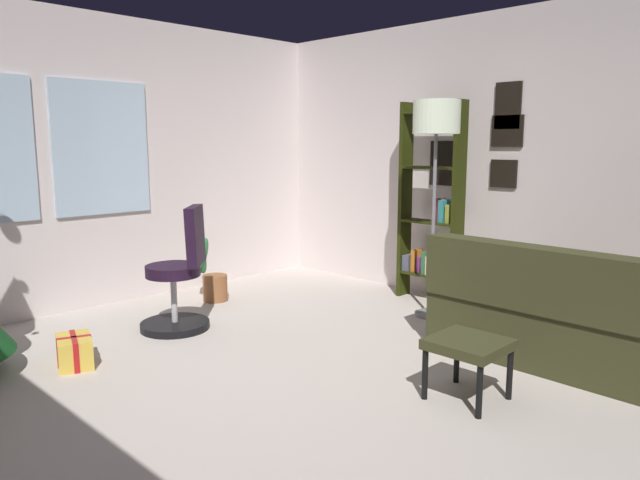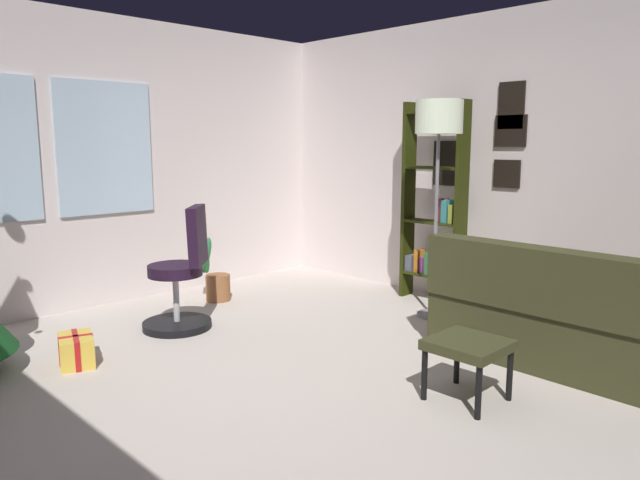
{
  "view_description": "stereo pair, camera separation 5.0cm",
  "coord_description": "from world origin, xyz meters",
  "px_view_note": "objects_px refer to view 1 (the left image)",
  "views": [
    {
      "loc": [
        -2.36,
        -2.5,
        1.51
      ],
      "look_at": [
        0.27,
        0.1,
        0.91
      ],
      "focal_mm": 33.32,
      "sensor_mm": 36.0,
      "label": 1
    },
    {
      "loc": [
        -2.33,
        -2.53,
        1.51
      ],
      "look_at": [
        0.27,
        0.1,
        0.91
      ],
      "focal_mm": 33.32,
      "sensor_mm": 36.0,
      "label": 2
    }
  ],
  "objects_px": {
    "floor_lamp": "(436,130)",
    "gift_box_gold": "(75,351)",
    "potted_plant": "(209,275)",
    "couch": "(590,319)",
    "bookshelf": "(431,216)",
    "office_chair": "(180,281)",
    "footstool": "(468,348)"
  },
  "relations": [
    {
      "from": "couch",
      "to": "bookshelf",
      "type": "xyz_separation_m",
      "value": [
        0.55,
        1.71,
        0.54
      ]
    },
    {
      "from": "gift_box_gold",
      "to": "office_chair",
      "type": "distance_m",
      "value": 1.03
    },
    {
      "from": "footstool",
      "to": "floor_lamp",
      "type": "distance_m",
      "value": 2.17
    },
    {
      "from": "gift_box_gold",
      "to": "bookshelf",
      "type": "height_order",
      "value": "bookshelf"
    },
    {
      "from": "couch",
      "to": "potted_plant",
      "type": "height_order",
      "value": "couch"
    },
    {
      "from": "footstool",
      "to": "bookshelf",
      "type": "xyz_separation_m",
      "value": [
        1.74,
        1.46,
        0.51
      ]
    },
    {
      "from": "footstool",
      "to": "potted_plant",
      "type": "xyz_separation_m",
      "value": [
        0.24,
        2.98,
        -0.07
      ]
    },
    {
      "from": "floor_lamp",
      "to": "gift_box_gold",
      "type": "bearing_deg",
      "value": 158.52
    },
    {
      "from": "floor_lamp",
      "to": "footstool",
      "type": "bearing_deg",
      "value": -138.85
    },
    {
      "from": "footstool",
      "to": "bookshelf",
      "type": "bearing_deg",
      "value": 39.89
    },
    {
      "from": "bookshelf",
      "to": "potted_plant",
      "type": "height_order",
      "value": "bookshelf"
    },
    {
      "from": "office_chair",
      "to": "bookshelf",
      "type": "distance_m",
      "value": 2.42
    },
    {
      "from": "bookshelf",
      "to": "office_chair",
      "type": "bearing_deg",
      "value": 156.98
    },
    {
      "from": "floor_lamp",
      "to": "potted_plant",
      "type": "height_order",
      "value": "floor_lamp"
    },
    {
      "from": "gift_box_gold",
      "to": "office_chair",
      "type": "bearing_deg",
      "value": 10.65
    },
    {
      "from": "footstool",
      "to": "office_chair",
      "type": "relative_size",
      "value": 0.42
    },
    {
      "from": "couch",
      "to": "potted_plant",
      "type": "xyz_separation_m",
      "value": [
        -0.95,
        3.24,
        -0.04
      ]
    },
    {
      "from": "couch",
      "to": "bookshelf",
      "type": "distance_m",
      "value": 1.88
    },
    {
      "from": "footstool",
      "to": "gift_box_gold",
      "type": "xyz_separation_m",
      "value": [
        -1.41,
        2.21,
        -0.22
      ]
    },
    {
      "from": "office_chair",
      "to": "potted_plant",
      "type": "xyz_separation_m",
      "value": [
        0.69,
        0.59,
        -0.15
      ]
    },
    {
      "from": "footstool",
      "to": "floor_lamp",
      "type": "xyz_separation_m",
      "value": [
        1.3,
        1.14,
        1.3
      ]
    },
    {
      "from": "couch",
      "to": "gift_box_gold",
      "type": "height_order",
      "value": "couch"
    },
    {
      "from": "office_chair",
      "to": "potted_plant",
      "type": "relative_size",
      "value": 1.62
    },
    {
      "from": "gift_box_gold",
      "to": "potted_plant",
      "type": "bearing_deg",
      "value": 25.09
    },
    {
      "from": "potted_plant",
      "to": "footstool",
      "type": "bearing_deg",
      "value": -94.69
    },
    {
      "from": "floor_lamp",
      "to": "potted_plant",
      "type": "distance_m",
      "value": 2.53
    },
    {
      "from": "couch",
      "to": "bookshelf",
      "type": "height_order",
      "value": "bookshelf"
    },
    {
      "from": "couch",
      "to": "floor_lamp",
      "type": "relative_size",
      "value": 0.96
    },
    {
      "from": "footstool",
      "to": "office_chair",
      "type": "distance_m",
      "value": 2.43
    },
    {
      "from": "office_chair",
      "to": "potted_plant",
      "type": "distance_m",
      "value": 0.93
    },
    {
      "from": "gift_box_gold",
      "to": "bookshelf",
      "type": "bearing_deg",
      "value": -13.38
    },
    {
      "from": "couch",
      "to": "bookshelf",
      "type": "relative_size",
      "value": 0.94
    }
  ]
}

